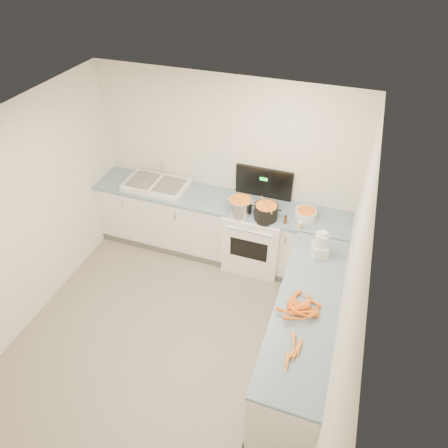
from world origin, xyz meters
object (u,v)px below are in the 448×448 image
(stove, at_px, (255,235))
(mixing_bowl, at_px, (305,214))
(sink, at_px, (156,185))
(black_pot, at_px, (266,213))
(steel_pot, at_px, (240,207))
(extract_bottle, at_px, (285,220))
(spice_jar, at_px, (300,226))
(food_processor, at_px, (320,245))

(stove, relative_size, mixing_bowl, 5.16)
(sink, height_order, black_pot, sink)
(stove, relative_size, black_pot, 4.61)
(steel_pot, xyz_separation_m, black_pot, (0.33, -0.00, -0.00))
(steel_pot, bearing_deg, stove, 43.41)
(black_pot, relative_size, extract_bottle, 2.93)
(stove, distance_m, sink, 1.54)
(steel_pot, xyz_separation_m, extract_bottle, (0.58, -0.03, -0.04))
(steel_pot, distance_m, spice_jar, 0.78)
(sink, relative_size, spice_jar, 9.68)
(sink, bearing_deg, steel_pot, -8.16)
(sink, xyz_separation_m, mixing_bowl, (2.07, -0.03, 0.02))
(sink, height_order, extract_bottle, sink)
(sink, height_order, spice_jar, sink)
(stove, height_order, spice_jar, stove)
(black_pot, height_order, spice_jar, black_pot)
(sink, bearing_deg, food_processor, -15.17)
(steel_pot, bearing_deg, mixing_bowl, 10.72)
(steel_pot, distance_m, food_processor, 1.15)
(mixing_bowl, relative_size, spice_jar, 2.96)
(stove, relative_size, extract_bottle, 13.48)
(black_pot, distance_m, mixing_bowl, 0.49)
(stove, relative_size, steel_pot, 4.53)
(sink, distance_m, black_pot, 1.62)
(sink, distance_m, food_processor, 2.42)
(black_pot, bearing_deg, mixing_bowl, 18.44)
(stove, xyz_separation_m, food_processor, (0.88, -0.62, 0.60))
(sink, xyz_separation_m, extract_bottle, (1.86, -0.21, 0.01))
(steel_pot, height_order, black_pot, steel_pot)
(stove, height_order, sink, stove)
(mixing_bowl, height_order, extract_bottle, mixing_bowl)
(stove, relative_size, sink, 1.58)
(extract_bottle, xyz_separation_m, food_processor, (0.48, -0.42, 0.09))
(mixing_bowl, bearing_deg, steel_pot, -169.28)
(mixing_bowl, xyz_separation_m, food_processor, (0.26, -0.60, 0.08))
(extract_bottle, relative_size, spice_jar, 1.14)
(stove, bearing_deg, steel_pot, -136.59)
(spice_jar, bearing_deg, sink, 172.83)
(steel_pot, distance_m, black_pot, 0.33)
(stove, distance_m, mixing_bowl, 0.81)
(sink, bearing_deg, spice_jar, -7.17)
(extract_bottle, bearing_deg, spice_jar, -13.71)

